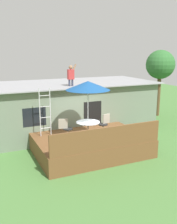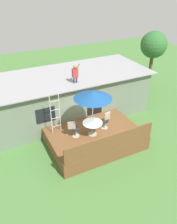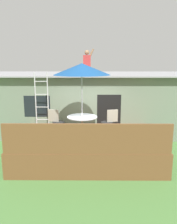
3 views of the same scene
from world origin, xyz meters
The scene contains 10 objects.
ground_plane centered at (0.00, 0.00, 0.00)m, with size 40.00×40.00×0.00m, color #477538.
house centered at (0.00, 3.60, 1.42)m, with size 10.50×4.50×2.82m.
deck centered at (0.00, 0.00, 0.40)m, with size 4.91×3.54×0.80m, color brown.
deck_railing centered at (0.00, -1.72, 1.25)m, with size 4.81×0.08×0.90m, color brown.
patio_table centered at (-0.19, -0.19, 1.39)m, with size 1.04×1.04×0.74m.
patio_umbrella centered at (-0.19, -0.19, 3.15)m, with size 1.90×1.90×2.54m.
step_ladder centered at (-1.80, 0.94, 1.90)m, with size 0.52×0.04×2.20m.
person_figure centered at (-0.05, 2.23, 3.43)m, with size 0.47×0.20×1.11m.
patio_chair_left centered at (-1.11, 0.09, 1.26)m, with size 0.61×0.44×0.92m.
patio_chair_right centered at (0.76, 0.07, 1.26)m, with size 0.61×0.44×0.92m.
Camera 3 is at (0.09, -7.92, 3.39)m, focal length 37.06 mm.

